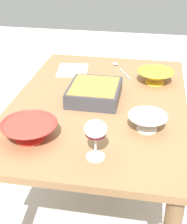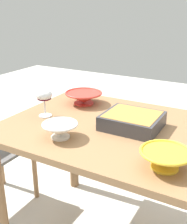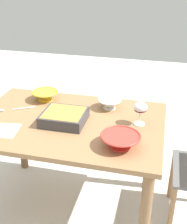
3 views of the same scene
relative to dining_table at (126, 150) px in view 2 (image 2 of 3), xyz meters
The scene contains 6 objects.
dining_table is the anchor object (origin of this frame).
wine_glass 0.53m from the dining_table, ahead, with size 0.09×0.09×0.16m.
casserole_dish 0.16m from the dining_table, 120.02° to the right, with size 0.28×0.25×0.08m.
mixing_bowl 0.42m from the dining_table, 135.22° to the left, with size 0.20×0.20×0.08m.
small_bowl 0.48m from the dining_table, 29.92° to the right, with size 0.24×0.24×0.08m.
serving_bowl 0.38m from the dining_table, 46.33° to the left, with size 0.17×0.17×0.07m.
Camera 2 is at (-0.49, 1.23, 1.36)m, focal length 45.28 mm.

